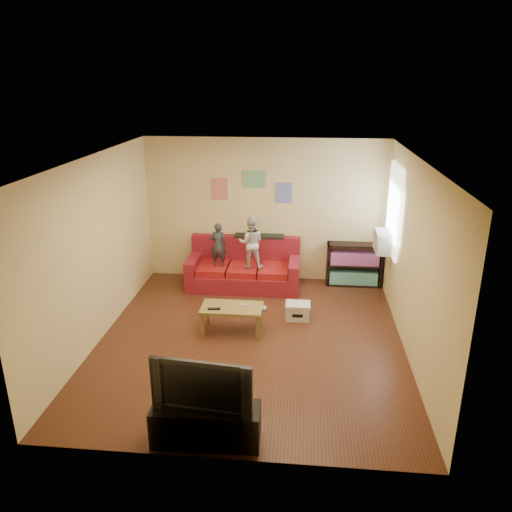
# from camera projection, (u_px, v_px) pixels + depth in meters

# --- Properties ---
(room_shell) EXTENTS (4.52, 5.02, 2.72)m
(room_shell) POSITION_uv_depth(u_px,v_px,m) (250.00, 255.00, 7.03)
(room_shell) COLOR #522918
(room_shell) RESTS_ON ground
(sofa) EXTENTS (2.07, 0.95, 0.91)m
(sofa) POSITION_uv_depth(u_px,v_px,m) (244.00, 270.00, 9.36)
(sofa) COLOR maroon
(sofa) RESTS_ON ground
(child_a) EXTENTS (0.32, 0.22, 0.82)m
(child_a) POSITION_uv_depth(u_px,v_px,m) (218.00, 245.00, 9.06)
(child_a) COLOR #2C323A
(child_a) RESTS_ON sofa
(child_b) EXTENTS (0.48, 0.38, 0.94)m
(child_b) POSITION_uv_depth(u_px,v_px,m) (251.00, 243.00, 8.98)
(child_b) COLOR beige
(child_b) RESTS_ON sofa
(coffee_table) EXTENTS (0.93, 0.51, 0.42)m
(coffee_table) POSITION_uv_depth(u_px,v_px,m) (232.00, 310.00, 7.62)
(coffee_table) COLOR olive
(coffee_table) RESTS_ON ground
(remote) EXTENTS (0.20, 0.07, 0.02)m
(remote) POSITION_uv_depth(u_px,v_px,m) (214.00, 309.00, 7.51)
(remote) COLOR black
(remote) RESTS_ON coffee_table
(game_controller) EXTENTS (0.14, 0.05, 0.03)m
(game_controller) POSITION_uv_depth(u_px,v_px,m) (245.00, 305.00, 7.62)
(game_controller) COLOR silver
(game_controller) RESTS_ON coffee_table
(bookshelf) EXTENTS (1.01, 0.30, 0.81)m
(bookshelf) POSITION_uv_depth(u_px,v_px,m) (354.00, 267.00, 9.37)
(bookshelf) COLOR black
(bookshelf) RESTS_ON ground
(window) EXTENTS (0.04, 1.08, 1.48)m
(window) POSITION_uv_depth(u_px,v_px,m) (394.00, 210.00, 8.28)
(window) COLOR white
(window) RESTS_ON room_shell
(ac_unit) EXTENTS (0.28, 0.55, 0.35)m
(ac_unit) POSITION_uv_depth(u_px,v_px,m) (384.00, 242.00, 8.48)
(ac_unit) COLOR #B7B2A3
(ac_unit) RESTS_ON window
(artwork_left) EXTENTS (0.30, 0.01, 0.40)m
(artwork_left) POSITION_uv_depth(u_px,v_px,m) (220.00, 189.00, 9.30)
(artwork_left) COLOR #D87266
(artwork_left) RESTS_ON room_shell
(artwork_center) EXTENTS (0.42, 0.01, 0.32)m
(artwork_center) POSITION_uv_depth(u_px,v_px,m) (254.00, 179.00, 9.18)
(artwork_center) COLOR #72B27F
(artwork_center) RESTS_ON room_shell
(artwork_right) EXTENTS (0.30, 0.01, 0.38)m
(artwork_right) POSITION_uv_depth(u_px,v_px,m) (284.00, 193.00, 9.21)
(artwork_right) COLOR #727FCC
(artwork_right) RESTS_ON room_shell
(file_box) EXTENTS (0.40, 0.30, 0.27)m
(file_box) POSITION_uv_depth(u_px,v_px,m) (298.00, 311.00, 8.09)
(file_box) COLOR white
(file_box) RESTS_ON ground
(tv_stand) EXTENTS (1.17, 0.42, 0.43)m
(tv_stand) POSITION_uv_depth(u_px,v_px,m) (206.00, 424.00, 5.33)
(tv_stand) COLOR black
(tv_stand) RESTS_ON ground
(television) EXTENTS (1.08, 0.25, 0.62)m
(television) POSITION_uv_depth(u_px,v_px,m) (204.00, 382.00, 5.15)
(television) COLOR black
(television) RESTS_ON tv_stand
(tissue) EXTENTS (0.11, 0.11, 0.10)m
(tissue) POSITION_uv_depth(u_px,v_px,m) (264.00, 308.00, 8.39)
(tissue) COLOR silver
(tissue) RESTS_ON ground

